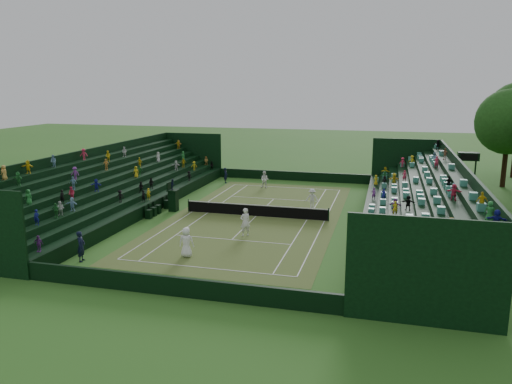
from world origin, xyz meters
TOP-DOWN VIEW (x-y plane):
  - ground at (0.00, 0.00)m, footprint 160.00×160.00m
  - court_surface at (0.00, 0.00)m, footprint 12.97×26.77m
  - perimeter_wall_north at (0.00, 15.88)m, footprint 17.17×0.20m
  - perimeter_wall_south at (0.00, -15.88)m, footprint 17.17×0.20m
  - perimeter_wall_east at (8.48, 0.00)m, footprint 0.20×31.77m
  - perimeter_wall_west at (-8.48, 0.00)m, footprint 0.20×31.77m
  - north_grandstand at (12.66, 0.00)m, footprint 6.60×32.00m
  - south_grandstand at (-12.66, 0.00)m, footprint 6.60×32.00m
  - tennis_net at (0.00, 0.00)m, footprint 11.67×0.10m
  - scoreboard_tower at (17.75, 16.00)m, footprint 2.00×1.00m
  - umpire_chair at (-7.11, -0.07)m, footprint 0.86×0.86m
  - courtside_chairs at (-8.02, -0.29)m, footprint 0.48×5.45m
  - player_near_west at (-1.64, -10.34)m, footprint 1.00×0.75m
  - player_near_east at (0.62, -5.26)m, footprint 0.87×0.83m
  - player_far_west at (-2.04, 11.13)m, footprint 0.89×0.72m
  - player_far_east at (3.90, 3.98)m, footprint 1.10×0.67m
  - line_judge_north at (-6.73, 12.63)m, footprint 0.57×0.70m
  - line_judge_south at (-7.40, -12.66)m, footprint 0.57×0.75m

SIDE VIEW (x-z plane):
  - ground at x=0.00m, z-range 0.00..0.00m
  - court_surface at x=0.00m, z-range 0.00..0.01m
  - courtside_chairs at x=-8.02m, z-range -0.13..0.91m
  - perimeter_wall_north at x=0.00m, z-range 0.00..1.00m
  - perimeter_wall_south at x=0.00m, z-range 0.00..1.00m
  - perimeter_wall_east at x=8.48m, z-range 0.00..1.00m
  - perimeter_wall_west at x=-8.48m, z-range 0.00..1.00m
  - tennis_net at x=0.00m, z-range 0.00..1.06m
  - line_judge_north at x=-6.73m, z-range 0.00..1.65m
  - player_far_east at x=3.90m, z-range 0.00..1.67m
  - player_far_west at x=-2.04m, z-range 0.00..1.72m
  - line_judge_south at x=-7.40m, z-range 0.00..1.85m
  - player_near_west at x=-1.64m, z-range 0.00..1.87m
  - player_near_east at x=0.62m, z-range 0.00..2.00m
  - umpire_chair at x=-7.11m, z-range -0.20..2.51m
  - north_grandstand at x=12.66m, z-range -0.90..4.00m
  - south_grandstand at x=-12.66m, z-range -0.90..4.00m
  - scoreboard_tower at x=17.75m, z-range 1.29..4.99m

